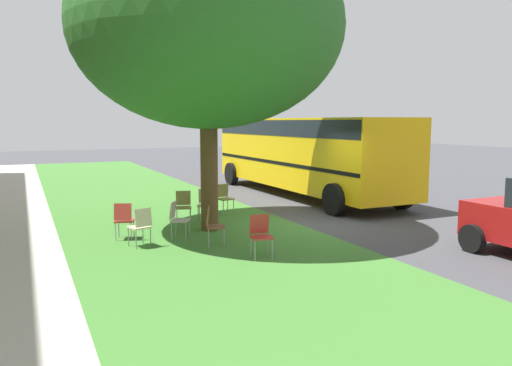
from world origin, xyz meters
TOP-DOWN VIEW (x-y plane):
  - ground at (0.00, 0.00)m, footprint 80.00×80.00m
  - grass_verge at (0.00, 3.20)m, footprint 48.00×6.00m
  - street_tree at (0.56, 2.63)m, footprint 6.67×6.67m
  - chair_0 at (1.78, 2.31)m, footprint 0.56×0.55m
  - chair_1 at (-2.34, 2.58)m, footprint 0.49×0.49m
  - chair_2 at (-1.03, 3.13)m, footprint 0.53×0.53m
  - chair_3 at (0.42, 4.81)m, footprint 0.54×0.54m
  - chair_4 at (0.00, 3.64)m, footprint 0.57×0.58m
  - chair_5 at (1.69, 2.98)m, footprint 0.52×0.51m
  - chair_6 at (2.61, 1.42)m, footprint 0.49×0.48m
  - chair_7 at (-0.45, 4.60)m, footprint 0.53×0.52m
  - school_bus at (4.88, -2.66)m, footprint 10.40×2.80m

SIDE VIEW (x-z plane):
  - ground at x=0.00m, z-range 0.00..0.00m
  - grass_verge at x=0.00m, z-range 0.00..0.01m
  - chair_0 at x=1.78m, z-range 0.08..0.96m
  - chair_1 at x=-2.34m, z-range 0.08..0.96m
  - chair_2 at x=-1.03m, z-range 0.08..0.96m
  - chair_3 at x=0.42m, z-range 0.08..0.96m
  - chair_4 at x=0.00m, z-range 0.08..0.96m
  - chair_5 at x=1.69m, z-range 0.08..0.96m
  - chair_6 at x=2.61m, z-range 0.08..0.96m
  - chair_7 at x=-0.45m, z-range 0.08..0.96m
  - school_bus at x=4.88m, z-range 0.32..3.20m
  - street_tree at x=0.56m, z-range 1.28..8.78m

